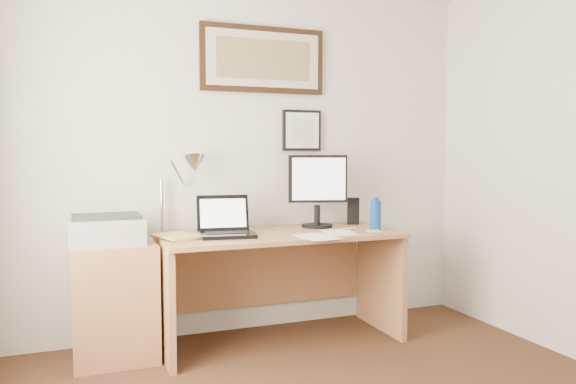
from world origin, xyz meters
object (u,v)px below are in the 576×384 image
book (162,238)px  printer (107,230)px  water_bottle (376,216)px  side_cabinet (115,302)px  lcd_monitor (318,187)px  desk (276,265)px  laptop (226,227)px

book → printer: 0.34m
printer → water_bottle: bearing=-7.0°
side_cabinet → lcd_monitor: 1.57m
water_bottle → printer: 1.77m
side_cabinet → desk: size_ratio=0.46×
side_cabinet → water_bottle: bearing=-6.7°
side_cabinet → desk: bearing=1.9°
laptop → lcd_monitor: (0.72, 0.15, 0.23)m
side_cabinet → book: book is taller
book → printer: (-0.32, 0.09, 0.06)m
book → water_bottle: bearing=-4.9°
book → laptop: laptop is taller
printer → laptop: bearing=-5.5°
book → laptop: (0.42, 0.02, 0.05)m
desk → book: bearing=-171.8°
book → lcd_monitor: lcd_monitor is taller
water_bottle → desk: bearing=160.0°
side_cabinet → printer: size_ratio=1.66×
water_bottle → lcd_monitor: bearing=135.6°
laptop → lcd_monitor: bearing=12.1°
book → printer: printer is taller
side_cabinet → laptop: 0.83m
desk → laptop: size_ratio=4.33×
side_cabinet → laptop: laptop is taller
book → desk: bearing=8.2°
water_bottle → desk: (-0.65, 0.24, -0.34)m
side_cabinet → printer: 0.46m
book → desk: book is taller
desk → lcd_monitor: lcd_monitor is taller
lcd_monitor → laptop: bearing=-167.9°
side_cabinet → lcd_monitor: bearing=4.0°
water_bottle → book: size_ratio=0.72×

